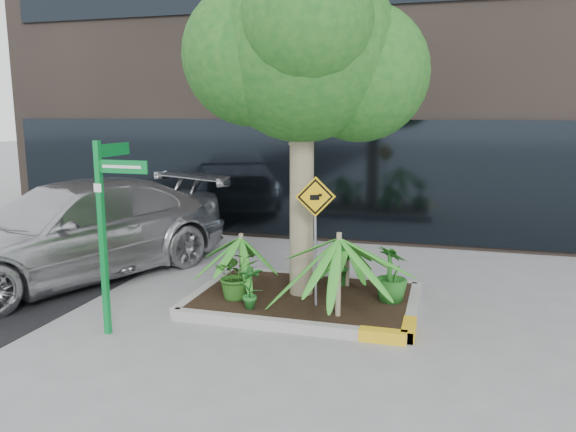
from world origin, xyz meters
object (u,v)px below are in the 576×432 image
(street_sign_post, at_px, (107,217))
(cattle_sign, at_px, (315,219))
(tree, at_px, (302,48))
(parked_car, at_px, (73,231))

(street_sign_post, height_order, cattle_sign, street_sign_post)
(tree, relative_size, cattle_sign, 2.80)
(cattle_sign, bearing_deg, street_sign_post, -170.33)
(street_sign_post, bearing_deg, tree, 42.68)
(tree, relative_size, parked_car, 0.89)
(tree, height_order, cattle_sign, tree)
(street_sign_post, bearing_deg, cattle_sign, 31.58)
(tree, bearing_deg, cattle_sign, -54.64)
(parked_car, xyz_separation_m, cattle_sign, (4.44, -0.60, 0.56))
(street_sign_post, distance_m, cattle_sign, 2.78)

